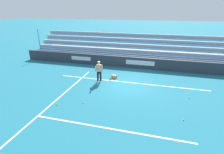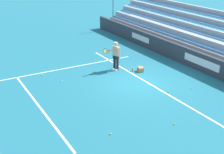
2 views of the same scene
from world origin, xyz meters
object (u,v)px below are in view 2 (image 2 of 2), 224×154
(tennis_ball_near_player, at_px, (191,88))
(tennis_ball_toward_net, at_px, (114,58))
(tennis_ball_far_left, at_px, (62,81))
(tennis_ball_on_baseline, at_px, (174,124))
(tennis_ball_stray_back, at_px, (111,134))
(tennis_ball_by_box, at_px, (168,92))
(ball_box_cardboard, at_px, (140,69))
(tennis_ball_midcourt, at_px, (42,75))
(tennis_player, at_px, (116,56))
(water_bottle, at_px, (132,70))

(tennis_ball_near_player, height_order, tennis_ball_toward_net, same)
(tennis_ball_far_left, bearing_deg, tennis_ball_on_baseline, -159.92)
(tennis_ball_stray_back, height_order, tennis_ball_toward_net, same)
(tennis_ball_by_box, relative_size, tennis_ball_toward_net, 1.00)
(ball_box_cardboard, distance_m, tennis_ball_far_left, 4.75)
(tennis_ball_on_baseline, bearing_deg, tennis_ball_toward_net, -13.79)
(tennis_ball_midcourt, bearing_deg, tennis_ball_far_left, -157.31)
(tennis_player, xyz_separation_m, tennis_ball_toward_net, (1.81, -0.97, -0.86))
(tennis_ball_on_baseline, relative_size, tennis_ball_toward_net, 1.00)
(tennis_player, distance_m, tennis_ball_on_baseline, 6.86)
(tennis_ball_on_baseline, distance_m, tennis_ball_toward_net, 8.77)
(ball_box_cardboard, bearing_deg, tennis_ball_by_box, 171.95)
(tennis_ball_midcourt, xyz_separation_m, tennis_ball_stray_back, (-7.41, -0.35, 0.00))
(water_bottle, bearing_deg, ball_box_cardboard, -117.14)
(tennis_player, distance_m, water_bottle, 1.31)
(tennis_ball_midcourt, bearing_deg, tennis_ball_by_box, -138.40)
(tennis_ball_midcourt, distance_m, water_bottle, 5.30)
(tennis_player, height_order, ball_box_cardboard, tennis_player)
(tennis_player, bearing_deg, ball_box_cardboard, -130.35)
(tennis_ball_toward_net, bearing_deg, tennis_player, 151.81)
(tennis_ball_stray_back, bearing_deg, tennis_ball_midcourt, 2.67)
(tennis_ball_far_left, bearing_deg, water_bottle, -98.28)
(tennis_ball_on_baseline, distance_m, tennis_ball_by_box, 3.18)
(tennis_ball_on_baseline, xyz_separation_m, water_bottle, (5.95, -1.84, 0.08))
(tennis_player, distance_m, tennis_ball_far_left, 3.63)
(tennis_ball_near_player, bearing_deg, tennis_ball_by_box, 78.03)
(tennis_ball_stray_back, bearing_deg, water_bottle, -40.42)
(tennis_ball_on_baseline, height_order, tennis_ball_by_box, same)
(tennis_ball_on_baseline, bearing_deg, tennis_ball_stray_back, 76.42)
(tennis_ball_on_baseline, bearing_deg, tennis_ball_by_box, -35.08)
(tennis_ball_near_player, bearing_deg, tennis_ball_on_baseline, 126.79)
(tennis_ball_midcourt, bearing_deg, tennis_player, -108.05)
(tennis_ball_on_baseline, xyz_separation_m, tennis_ball_near_player, (2.33, -3.11, 0.00))
(tennis_ball_far_left, bearing_deg, tennis_ball_stray_back, 177.33)
(ball_box_cardboard, relative_size, tennis_ball_on_baseline, 6.06)
(tennis_ball_toward_net, bearing_deg, tennis_ball_by_box, 177.42)
(tennis_player, relative_size, tennis_ball_midcourt, 25.98)
(tennis_player, height_order, tennis_ball_far_left, tennis_player)
(tennis_ball_near_player, relative_size, water_bottle, 0.30)
(tennis_ball_stray_back, bearing_deg, tennis_ball_near_player, -73.82)
(tennis_ball_far_left, xyz_separation_m, tennis_ball_stray_back, (-5.93, 0.28, 0.00))
(tennis_ball_stray_back, bearing_deg, tennis_ball_on_baseline, -103.58)
(tennis_ball_toward_net, bearing_deg, tennis_ball_midcourt, 95.14)
(tennis_ball_far_left, height_order, tennis_ball_stray_back, same)
(tennis_ball_near_player, height_order, water_bottle, water_bottle)
(tennis_ball_midcourt, relative_size, tennis_ball_toward_net, 1.00)
(ball_box_cardboard, bearing_deg, tennis_ball_on_baseline, 158.42)
(tennis_player, height_order, water_bottle, tennis_player)
(tennis_ball_by_box, bearing_deg, tennis_player, 9.72)
(tennis_ball_stray_back, bearing_deg, tennis_ball_far_left, -2.67)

